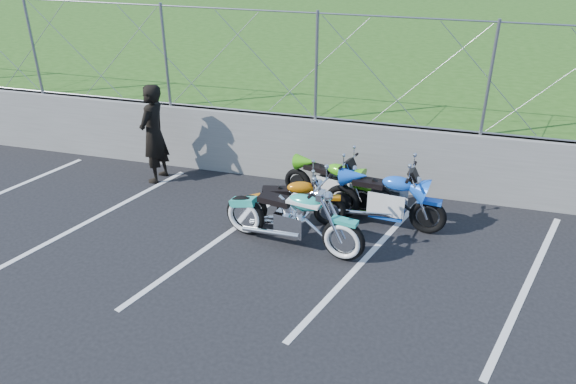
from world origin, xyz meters
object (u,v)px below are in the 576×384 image
(sportbike_green, at_px, (331,185))
(sportbike_blue, at_px, (386,201))
(person_standing, at_px, (153,134))
(cruiser_turquoise, at_px, (294,220))
(naked_orange, at_px, (292,204))

(sportbike_green, relative_size, sportbike_blue, 0.88)
(sportbike_green, distance_m, sportbike_blue, 1.14)
(sportbike_green, xyz_separation_m, sportbike_blue, (1.04, -0.45, 0.05))
(sportbike_blue, bearing_deg, person_standing, 178.66)
(cruiser_turquoise, height_order, sportbike_green, cruiser_turquoise)
(naked_orange, bearing_deg, sportbike_green, 46.63)
(sportbike_blue, relative_size, person_standing, 1.08)
(person_standing, bearing_deg, naked_orange, 75.10)
(cruiser_turquoise, xyz_separation_m, sportbike_green, (0.29, 1.52, -0.07))
(cruiser_turquoise, bearing_deg, naked_orange, 118.90)
(naked_orange, bearing_deg, cruiser_turquoise, -85.03)
(naked_orange, distance_m, sportbike_green, 1.00)
(naked_orange, height_order, sportbike_green, sportbike_green)
(naked_orange, distance_m, person_standing, 3.26)
(cruiser_turquoise, relative_size, sportbike_green, 1.31)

